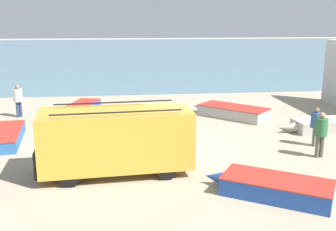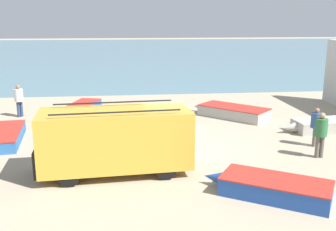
{
  "view_description": "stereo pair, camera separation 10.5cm",
  "coord_description": "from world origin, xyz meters",
  "views": [
    {
      "loc": [
        -2.07,
        -14.92,
        5.09
      ],
      "look_at": [
        -0.09,
        1.72,
        1.0
      ],
      "focal_mm": 42.0,
      "sensor_mm": 36.0,
      "label": 1
    },
    {
      "loc": [
        -1.96,
        -14.93,
        5.09
      ],
      "look_at": [
        -0.09,
        1.72,
        1.0
      ],
      "focal_mm": 42.0,
      "sensor_mm": 36.0,
      "label": 2
    }
  ],
  "objects": [
    {
      "name": "fisherman_0",
      "position": [
        5.3,
        -1.54,
        1.05
      ],
      "size": [
        0.46,
        0.46,
        1.75
      ],
      "rotation": [
        0.0,
        0.0,
        4.73
      ],
      "color": "#5B564C",
      "rests_on": "ground_plane"
    },
    {
      "name": "fishing_rowboat_0",
      "position": [
        3.72,
        5.08,
        0.29
      ],
      "size": [
        3.9,
        3.86,
        0.59
      ],
      "rotation": [
        0.0,
        0.0,
        2.36
      ],
      "color": "#ADA89E",
      "rests_on": "ground_plane"
    },
    {
      "name": "fishing_rowboat_3",
      "position": [
        -4.45,
        6.88,
        0.25
      ],
      "size": [
        2.3,
        4.86,
        0.5
      ],
      "rotation": [
        0.0,
        0.0,
        1.29
      ],
      "color": "#234CA3",
      "rests_on": "ground_plane"
    },
    {
      "name": "fisherman_3",
      "position": [
        0.59,
        0.43,
        0.99
      ],
      "size": [
        0.43,
        0.43,
        1.65
      ],
      "rotation": [
        0.0,
        0.0,
        1.07
      ],
      "color": "navy",
      "rests_on": "ground_plane"
    },
    {
      "name": "ground_plane",
      "position": [
        0.0,
        0.0,
        0.0
      ],
      "size": [
        200.0,
        200.0,
        0.0
      ],
      "primitive_type": "plane",
      "color": "tan"
    },
    {
      "name": "fisherman_2",
      "position": [
        -7.59,
        6.41,
        1.04
      ],
      "size": [
        0.46,
        0.46,
        1.75
      ],
      "rotation": [
        0.0,
        0.0,
        5.55
      ],
      "color": "navy",
      "rests_on": "ground_plane"
    },
    {
      "name": "sea_water",
      "position": [
        0.0,
        52.0,
        0.0
      ],
      "size": [
        120.0,
        80.0,
        0.01
      ],
      "primitive_type": "cube",
      "color": "slate",
      "rests_on": "ground_plane"
    },
    {
      "name": "fishing_rowboat_2",
      "position": [
        -0.77,
        3.49,
        0.29
      ],
      "size": [
        4.57,
        2.39,
        0.58
      ],
      "rotation": [
        0.0,
        0.0,
        2.87
      ],
      "color": "#234CA3",
      "rests_on": "ground_plane"
    },
    {
      "name": "fishing_rowboat_5",
      "position": [
        -7.07,
        1.96,
        0.26
      ],
      "size": [
        1.69,
        4.41,
        0.51
      ],
      "rotation": [
        0.0,
        0.0,
        1.7
      ],
      "color": "#2D66AD",
      "rests_on": "ground_plane"
    },
    {
      "name": "fisherman_1",
      "position": [
        5.79,
        -0.18,
        0.97
      ],
      "size": [
        0.42,
        0.42,
        1.62
      ],
      "rotation": [
        0.0,
        0.0,
        2.5
      ],
      "color": "#5B564C",
      "rests_on": "ground_plane"
    },
    {
      "name": "parked_van",
      "position": [
        -2.33,
        -2.23,
        1.21
      ],
      "size": [
        5.2,
        2.32,
        2.33
      ],
      "rotation": [
        0.0,
        0.0,
        3.21
      ],
      "color": "gold",
      "rests_on": "ground_plane"
    },
    {
      "name": "fishing_rowboat_4",
      "position": [
        7.49,
        1.87,
        0.29
      ],
      "size": [
        4.38,
        1.49,
        0.58
      ],
      "rotation": [
        0.0,
        0.0,
        3.2
      ],
      "color": "#ADA89E",
      "rests_on": "ground_plane"
    },
    {
      "name": "fishing_rowboat_1",
      "position": [
        2.27,
        -4.58,
        0.28
      ],
      "size": [
        3.71,
        2.88,
        0.55
      ],
      "rotation": [
        0.0,
        0.0,
        2.57
      ],
      "color": "#234CA3",
      "rests_on": "ground_plane"
    }
  ]
}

